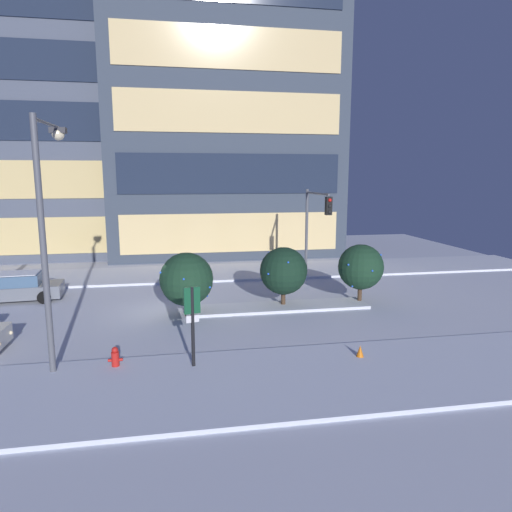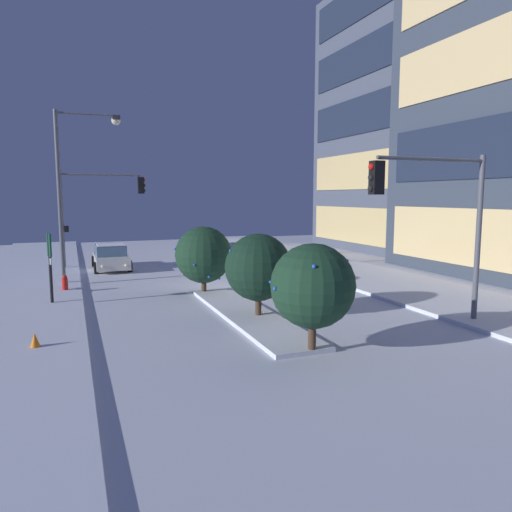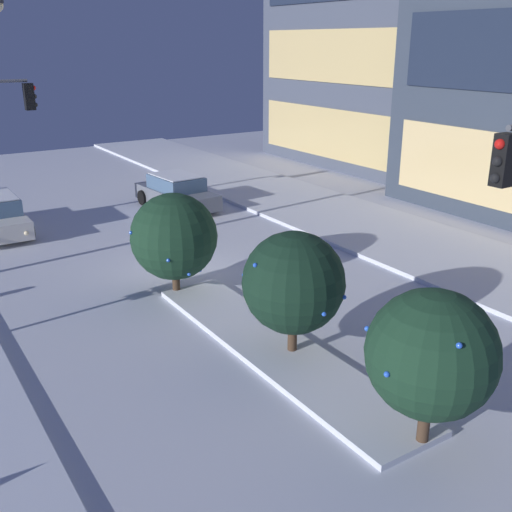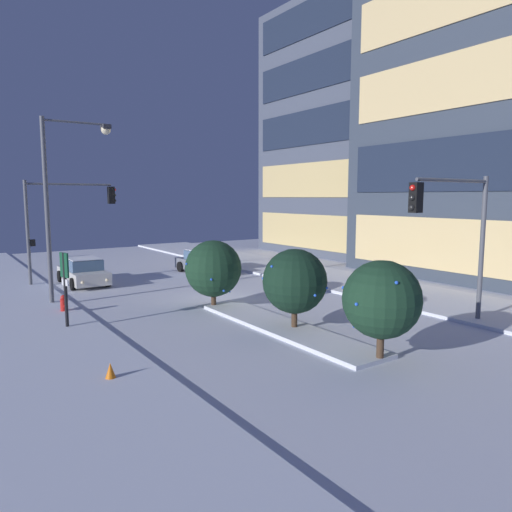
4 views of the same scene
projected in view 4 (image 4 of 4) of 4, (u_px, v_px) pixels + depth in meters
ground at (219, 302)px, 22.03m from camera, size 52.00×52.00×0.00m
curb_strip_near at (20, 328)px, 17.30m from camera, size 52.00×5.20×0.14m
curb_strip_far at (347, 282)px, 26.74m from camera, size 52.00×5.20×0.14m
median_strip at (283, 327)px, 17.42m from camera, size 9.00×1.80×0.14m
office_tower_secondary at (362, 131)px, 39.47m from camera, size 15.99×10.15×20.66m
car_near at (83, 272)px, 26.33m from camera, size 4.58×2.06×1.49m
car_far at (205, 262)px, 30.19m from camera, size 4.63×2.34×1.49m
traffic_light_corner_near_left at (65, 213)px, 26.19m from camera, size 0.32×4.94×5.75m
traffic_light_corner_far_right at (455, 222)px, 16.97m from camera, size 0.32×4.52×5.64m
street_lamp_arched at (64, 185)px, 21.03m from camera, size 0.56×3.03×8.31m
fire_hydrant at (64, 305)px, 19.66m from camera, size 0.48×0.26×0.81m
parking_info_sign at (65, 281)px, 17.11m from camera, size 0.55×0.19×2.87m
decorated_tree_median at (213, 269)px, 20.59m from camera, size 2.48×2.52×3.00m
decorated_tree_left_of_median at (295, 281)px, 17.07m from camera, size 2.37×2.35×3.01m
decorated_tree_right_of_median at (382, 300)px, 13.75m from camera, size 2.31×2.36×3.05m
construction_cone at (110, 373)px, 12.39m from camera, size 0.36×0.36×0.55m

